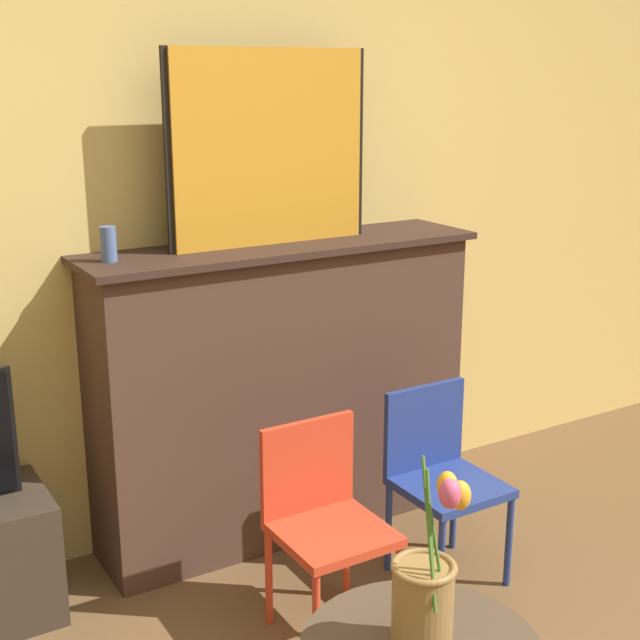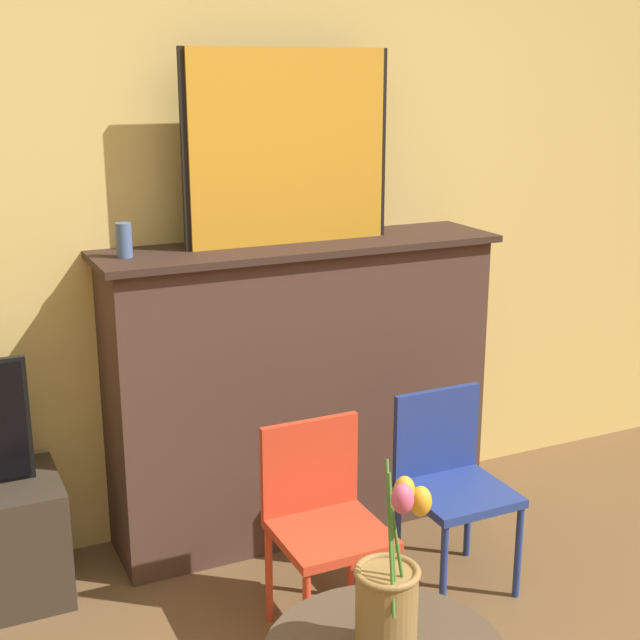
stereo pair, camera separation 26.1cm
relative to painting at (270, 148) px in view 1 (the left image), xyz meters
name	(u,v)px [view 1 (the left image)]	position (x,y,z in m)	size (l,w,h in m)	color
wall_back	(176,178)	(-0.27, 0.20, -0.11)	(8.00, 0.06, 2.70)	#E0BC66
fireplace_mantel	(283,386)	(0.04, -0.01, -0.88)	(1.49, 0.39, 1.12)	#4C3328
painting	(270,148)	(0.00, 0.00, 0.00)	(0.77, 0.03, 0.67)	black
mantel_candle	(108,244)	(-0.60, -0.01, -0.28)	(0.05, 0.05, 0.11)	#4C6699
chair_red	(323,514)	(-0.17, -0.64, -1.07)	(0.33, 0.33, 0.67)	red
chair_blue	(440,470)	(0.34, -0.58, -1.07)	(0.33, 0.33, 0.67)	navy
vase_tulips	(425,595)	(-0.38, -1.42, -0.86)	(0.15, 0.22, 0.48)	olive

